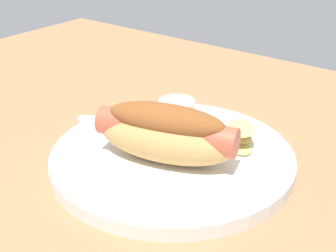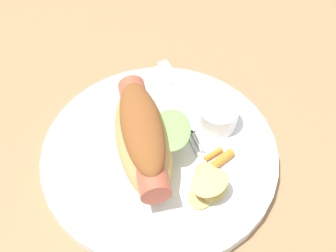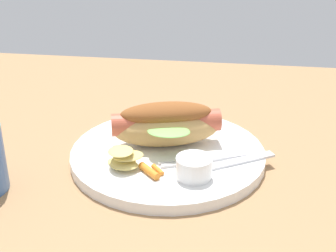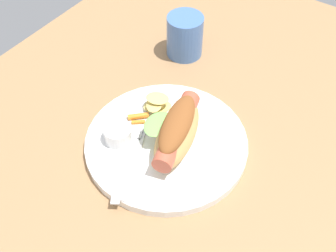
{
  "view_description": "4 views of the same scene",
  "coord_description": "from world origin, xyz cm",
  "px_view_note": "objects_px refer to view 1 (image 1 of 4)",
  "views": [
    {
      "loc": [
        -29.87,
        36.16,
        28.37
      ],
      "look_at": [
        -1.07,
        -1.4,
        4.97
      ],
      "focal_mm": 50.46,
      "sensor_mm": 36.0,
      "label": 1
    },
    {
      "loc": [
        -30.53,
        -4.53,
        43.52
      ],
      "look_at": [
        -0.22,
        -2.77,
        4.9
      ],
      "focal_mm": 46.04,
      "sensor_mm": 36.0,
      "label": 2
    },
    {
      "loc": [
        7.82,
        -63.88,
        35.15
      ],
      "look_at": [
        -1.11,
        -3.15,
        6.09
      ],
      "focal_mm": 52.46,
      "sensor_mm": 36.0,
      "label": 3
    },
    {
      "loc": [
        36.61,
        24.49,
        58.0
      ],
      "look_at": [
        -1.67,
        -1.72,
        5.1
      ],
      "focal_mm": 45.28,
      "sensor_mm": 36.0,
      "label": 4
    }
  ],
  "objects_px": {
    "fork": "(136,128)",
    "sauce_ramekin": "(177,111)",
    "hot_dog": "(166,132)",
    "plate": "(172,157)",
    "carrot_garnish": "(213,129)",
    "chips_pile": "(237,136)",
    "knife": "(131,121)"
  },
  "relations": [
    {
      "from": "hot_dog",
      "to": "knife",
      "type": "distance_m",
      "value": 0.11
    },
    {
      "from": "hot_dog",
      "to": "carrot_garnish",
      "type": "distance_m",
      "value": 0.09
    },
    {
      "from": "carrot_garnish",
      "to": "sauce_ramekin",
      "type": "bearing_deg",
      "value": 0.45
    },
    {
      "from": "fork",
      "to": "sauce_ramekin",
      "type": "bearing_deg",
      "value": 40.14
    },
    {
      "from": "hot_dog",
      "to": "sauce_ramekin",
      "type": "height_order",
      "value": "hot_dog"
    },
    {
      "from": "hot_dog",
      "to": "fork",
      "type": "distance_m",
      "value": 0.09
    },
    {
      "from": "plate",
      "to": "fork",
      "type": "height_order",
      "value": "fork"
    },
    {
      "from": "plate",
      "to": "hot_dog",
      "type": "xyz_separation_m",
      "value": [
        -0.0,
        0.02,
        0.04
      ]
    },
    {
      "from": "sauce_ramekin",
      "to": "chips_pile",
      "type": "bearing_deg",
      "value": 173.64
    },
    {
      "from": "sauce_ramekin",
      "to": "chips_pile",
      "type": "relative_size",
      "value": 0.77
    },
    {
      "from": "hot_dog",
      "to": "sauce_ramekin",
      "type": "bearing_deg",
      "value": 104.12
    },
    {
      "from": "hot_dog",
      "to": "chips_pile",
      "type": "height_order",
      "value": "hot_dog"
    },
    {
      "from": "hot_dog",
      "to": "carrot_garnish",
      "type": "bearing_deg",
      "value": 69.74
    },
    {
      "from": "sauce_ramekin",
      "to": "knife",
      "type": "height_order",
      "value": "sauce_ramekin"
    },
    {
      "from": "knife",
      "to": "carrot_garnish",
      "type": "relative_size",
      "value": 3.83
    },
    {
      "from": "plate",
      "to": "chips_pile",
      "type": "relative_size",
      "value": 4.54
    },
    {
      "from": "chips_pile",
      "to": "carrot_garnish",
      "type": "relative_size",
      "value": 1.68
    },
    {
      "from": "fork",
      "to": "carrot_garnish",
      "type": "height_order",
      "value": "carrot_garnish"
    },
    {
      "from": "knife",
      "to": "carrot_garnish",
      "type": "xyz_separation_m",
      "value": [
        -0.1,
        -0.04,
        0.0
      ]
    },
    {
      "from": "chips_pile",
      "to": "carrot_garnish",
      "type": "height_order",
      "value": "chips_pile"
    },
    {
      "from": "hot_dog",
      "to": "fork",
      "type": "bearing_deg",
      "value": 139.13
    },
    {
      "from": "hot_dog",
      "to": "chips_pile",
      "type": "distance_m",
      "value": 0.09
    },
    {
      "from": "chips_pile",
      "to": "knife",
      "type": "bearing_deg",
      "value": 11.57
    },
    {
      "from": "knife",
      "to": "chips_pile",
      "type": "height_order",
      "value": "chips_pile"
    },
    {
      "from": "hot_dog",
      "to": "carrot_garnish",
      "type": "xyz_separation_m",
      "value": [
        -0.01,
        -0.09,
        -0.03
      ]
    },
    {
      "from": "hot_dog",
      "to": "fork",
      "type": "height_order",
      "value": "hot_dog"
    },
    {
      "from": "chips_pile",
      "to": "carrot_garnish",
      "type": "xyz_separation_m",
      "value": [
        0.04,
        -0.01,
        -0.01
      ]
    },
    {
      "from": "plate",
      "to": "knife",
      "type": "bearing_deg",
      "value": -18.19
    },
    {
      "from": "hot_dog",
      "to": "knife",
      "type": "relative_size",
      "value": 1.19
    },
    {
      "from": "chips_pile",
      "to": "hot_dog",
      "type": "bearing_deg",
      "value": 58.21
    },
    {
      "from": "plate",
      "to": "sauce_ramekin",
      "type": "distance_m",
      "value": 0.08
    },
    {
      "from": "chips_pile",
      "to": "sauce_ramekin",
      "type": "bearing_deg",
      "value": -6.36
    }
  ]
}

